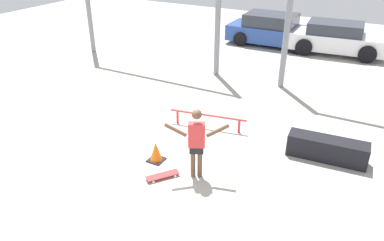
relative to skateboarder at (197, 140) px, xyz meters
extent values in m
plane|color=#B2ADA3|center=(-1.16, -0.18, -0.94)|extent=(36.00, 36.00, 0.00)
cylinder|color=brown|center=(-0.07, -0.03, -0.55)|extent=(0.11, 0.11, 0.78)
cylinder|color=brown|center=(0.07, 0.03, -0.55)|extent=(0.11, 0.11, 0.78)
cube|color=black|center=(0.00, 0.00, -0.22)|extent=(0.35, 0.29, 0.17)
cube|color=#DB3838|center=(0.00, 0.00, 0.12)|extent=(0.40, 0.32, 0.56)
sphere|color=brown|center=(0.00, 0.00, 0.61)|extent=(0.22, 0.22, 0.22)
cylinder|color=brown|center=(-0.40, -0.20, 0.23)|extent=(0.47, 0.29, 0.33)
cylinder|color=brown|center=(0.40, 0.20, 0.23)|extent=(0.47, 0.29, 0.33)
cube|color=red|center=(-0.63, -0.42, -0.87)|extent=(0.62, 0.73, 0.01)
cylinder|color=silver|center=(-0.56, -0.15, -0.91)|extent=(0.06, 0.06, 0.05)
cylinder|color=silver|center=(-0.39, -0.28, -0.91)|extent=(0.06, 0.06, 0.05)
cylinder|color=silver|center=(-0.87, -0.56, -0.91)|extent=(0.06, 0.06, 0.05)
cylinder|color=silver|center=(-0.69, -0.69, -0.91)|extent=(0.06, 0.06, 0.05)
cube|color=black|center=(2.40, 2.12, -0.67)|extent=(1.87, 0.64, 0.54)
cylinder|color=red|center=(-0.80, 2.16, -0.56)|extent=(2.14, 0.44, 0.06)
cylinder|color=red|center=(-1.68, 2.00, -0.75)|extent=(0.07, 0.07, 0.38)
cylinder|color=red|center=(0.07, 2.32, -0.75)|extent=(0.07, 0.07, 0.38)
cylinder|color=gray|center=(-2.40, 6.08, 1.70)|extent=(0.20, 0.20, 5.28)
cylinder|color=gray|center=(0.09, 6.08, 1.70)|extent=(0.20, 0.20, 5.28)
cube|color=#284793|center=(-1.79, 10.99, -0.41)|extent=(4.16, 1.90, 0.70)
cube|color=#2D333D|center=(-1.96, 10.99, 0.21)|extent=(2.30, 1.72, 0.55)
cylinder|color=black|center=(-0.53, 11.90, -0.62)|extent=(0.64, 0.23, 0.63)
cylinder|color=black|center=(-0.50, 10.12, -0.62)|extent=(0.64, 0.23, 0.63)
cylinder|color=black|center=(-3.09, 11.86, -0.62)|extent=(0.64, 0.23, 0.63)
cylinder|color=black|center=(-3.06, 10.07, -0.62)|extent=(0.64, 0.23, 0.63)
cube|color=white|center=(1.08, 10.96, -0.40)|extent=(4.21, 2.02, 0.69)
cube|color=#2D333D|center=(0.92, 10.94, 0.18)|extent=(2.37, 1.73, 0.47)
cylinder|color=black|center=(2.26, 11.88, -0.58)|extent=(0.73, 0.28, 0.72)
cylinder|color=black|center=(2.41, 10.26, -0.58)|extent=(0.73, 0.28, 0.72)
cylinder|color=black|center=(-0.25, 11.65, -0.58)|extent=(0.73, 0.28, 0.72)
cylinder|color=black|center=(-0.11, 10.03, -0.58)|extent=(0.73, 0.28, 0.72)
cube|color=black|center=(-1.14, 0.09, -0.92)|extent=(0.37, 0.37, 0.03)
cone|color=orange|center=(-1.14, 0.09, -0.67)|extent=(0.29, 0.29, 0.47)
camera|label=1|loc=(3.22, -6.09, 4.06)|focal=35.00mm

